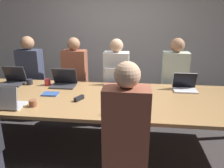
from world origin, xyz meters
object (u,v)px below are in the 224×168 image
object	(u,v)px
person_far_center	(116,83)
laptop_near_midright	(134,109)
person_far_left	(32,78)
laptop_far_left	(14,79)
cup_far_midleft	(48,82)
laptop_near_left	(6,102)
stapler	(79,98)
cup_far_left	(30,82)
person_near_midright	(126,142)
laptop_far_center	(115,81)
laptop_far_midleft	(64,81)
person_far_midleft	(75,80)
laptop_far_right	(185,85)
person_far_right	(174,83)
cup_near_left	(33,103)

from	to	relation	value
person_far_center	laptop_near_midright	distance (m)	1.34
person_far_left	laptop_near_midright	distance (m)	2.30
laptop_far_left	cup_far_midleft	xyz separation A→B (m)	(0.55, -0.01, -0.03)
laptop_far_left	laptop_near_left	size ratio (longest dim) A/B	1.03
stapler	cup_far_left	bearing A→B (deg)	175.10
laptop_near_left	stapler	distance (m)	0.83
person_near_midright	stapler	xyz separation A→B (m)	(-0.63, 0.77, 0.09)
cup_far_left	laptop_near_midright	size ratio (longest dim) A/B	0.29
laptop_far_center	laptop_far_midleft	world-z (taller)	laptop_far_center
laptop_far_center	laptop_far_left	bearing A→B (deg)	-177.18
person_far_midleft	laptop_near_midright	distance (m)	1.76
cup_far_left	cup_far_midleft	size ratio (longest dim) A/B	1.03
laptop_near_left	person_near_midright	xyz separation A→B (m)	(1.38, -0.45, -0.14)
person_far_midleft	laptop_near_midright	world-z (taller)	person_far_midleft
person_far_left	laptop_near_left	xyz separation A→B (m)	(0.38, -1.37, 0.13)
laptop_far_center	stapler	size ratio (longest dim) A/B	2.10
person_far_midleft	laptop_far_right	bearing A→B (deg)	-16.85
person_near_midright	laptop_far_center	bearing A→B (deg)	-80.32
laptop_far_right	laptop_near_left	distance (m)	2.31
laptop_far_left	laptop_near_midright	distance (m)	2.07
person_far_left	laptop_far_midleft	xyz separation A→B (m)	(0.77, -0.51, 0.13)
laptop_far_center	laptop_near_left	distance (m)	1.49
laptop_far_center	person_far_center	bearing A→B (deg)	92.12
person_far_right	cup_near_left	bearing A→B (deg)	-144.15
laptop_far_center	person_near_midright	xyz separation A→B (m)	(0.24, -1.40, -0.14)
cup_far_midleft	laptop_near_midright	size ratio (longest dim) A/B	0.28
laptop_far_left	laptop_far_right	size ratio (longest dim) A/B	1.06
person_far_right	laptop_far_midleft	bearing A→B (deg)	-162.84
cup_far_midleft	laptop_far_center	bearing A→B (deg)	4.94
stapler	person_far_midleft	bearing A→B (deg)	133.77
person_near_midright	stapler	size ratio (longest dim) A/B	9.25
cup_far_midleft	cup_near_left	distance (m)	0.80
stapler	laptop_far_left	bearing A→B (deg)	-179.43
person_far_right	laptop_near_left	distance (m)	2.51
person_far_center	cup_far_midleft	distance (m)	1.09
stapler	laptop_near_left	bearing A→B (deg)	-131.07
laptop_far_left	laptop_near_midright	xyz separation A→B (m)	(1.87, -0.89, -0.01)
laptop_far_right	laptop_far_midleft	bearing A→B (deg)	-179.64
cup_far_left	laptop_far_right	xyz separation A→B (m)	(2.30, 0.01, 0.03)
laptop_far_left	person_far_left	distance (m)	0.51
person_far_left	laptop_far_center	bearing A→B (deg)	-15.24
laptop_far_midleft	cup_near_left	bearing A→B (deg)	-98.25
person_far_midleft	cup_near_left	size ratio (longest dim) A/B	15.77
laptop_far_midleft	laptop_far_right	bearing A→B (deg)	0.36
laptop_far_midleft	laptop_far_center	bearing A→B (deg)	6.88
person_far_left	cup_far_midleft	xyz separation A→B (m)	(0.51, -0.50, 0.10)
cup_near_left	person_far_left	bearing A→B (deg)	116.94
person_near_midright	laptop_far_midleft	bearing A→B (deg)	-52.72
cup_near_left	person_near_midright	bearing A→B (deg)	-25.34
person_far_midleft	laptop_far_center	bearing A→B (deg)	-31.11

